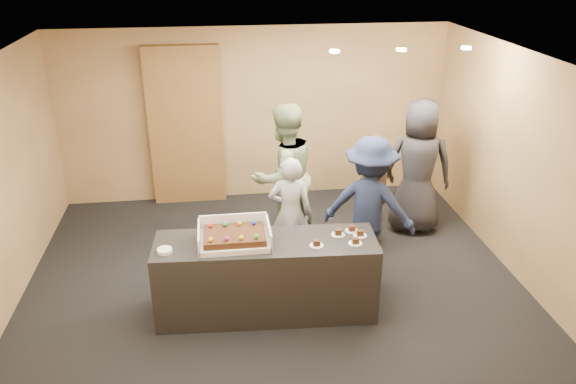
# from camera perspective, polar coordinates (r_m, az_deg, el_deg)

# --- Properties ---
(room) EXTENTS (6.04, 6.00, 2.70)m
(room) POSITION_cam_1_polar(r_m,az_deg,el_deg) (6.49, -1.65, 1.58)
(room) COLOR black
(room) RESTS_ON ground
(serving_counter) EXTENTS (2.44, 0.84, 0.90)m
(serving_counter) POSITION_cam_1_polar(r_m,az_deg,el_deg) (6.27, -2.21, -8.62)
(serving_counter) COLOR black
(serving_counter) RESTS_ON floor
(storage_cabinet) EXTENTS (1.12, 0.15, 2.46)m
(storage_cabinet) POSITION_cam_1_polar(r_m,az_deg,el_deg) (8.77, -10.33, 6.54)
(storage_cabinet) COLOR brown
(storage_cabinet) RESTS_ON floor
(cake_box) EXTENTS (0.76, 0.52, 0.22)m
(cake_box) POSITION_cam_1_polar(r_m,az_deg,el_deg) (6.02, -5.47, -4.70)
(cake_box) COLOR white
(cake_box) RESTS_ON serving_counter
(sheet_cake) EXTENTS (0.65, 0.45, 0.12)m
(sheet_cake) POSITION_cam_1_polar(r_m,az_deg,el_deg) (5.97, -5.48, -4.42)
(sheet_cake) COLOR #311C0B
(sheet_cake) RESTS_ON cake_box
(plate_stack) EXTENTS (0.16, 0.16, 0.04)m
(plate_stack) POSITION_cam_1_polar(r_m,az_deg,el_deg) (5.97, -12.42, -5.83)
(plate_stack) COLOR white
(plate_stack) RESTS_ON serving_counter
(slice_a) EXTENTS (0.15, 0.15, 0.07)m
(slice_a) POSITION_cam_1_polar(r_m,az_deg,el_deg) (5.95, 2.92, -5.28)
(slice_a) COLOR white
(slice_a) RESTS_ON serving_counter
(slice_b) EXTENTS (0.15, 0.15, 0.07)m
(slice_b) POSITION_cam_1_polar(r_m,az_deg,el_deg) (6.17, 5.11, -4.18)
(slice_b) COLOR white
(slice_b) RESTS_ON serving_counter
(slice_c) EXTENTS (0.15, 0.15, 0.07)m
(slice_c) POSITION_cam_1_polar(r_m,az_deg,el_deg) (6.02, 6.86, -5.04)
(slice_c) COLOR white
(slice_c) RESTS_ON serving_counter
(slice_d) EXTENTS (0.15, 0.15, 0.07)m
(slice_d) POSITION_cam_1_polar(r_m,az_deg,el_deg) (6.27, 6.49, -3.77)
(slice_d) COLOR white
(slice_d) RESTS_ON serving_counter
(slice_e) EXTENTS (0.15, 0.15, 0.07)m
(slice_e) POSITION_cam_1_polar(r_m,az_deg,el_deg) (6.18, 7.34, -4.24)
(slice_e) COLOR white
(slice_e) RESTS_ON serving_counter
(person_server_grey) EXTENTS (0.59, 0.43, 1.49)m
(person_server_grey) POSITION_cam_1_polar(r_m,az_deg,el_deg) (6.96, 0.25, -2.22)
(person_server_grey) COLOR #A0A0A5
(person_server_grey) RESTS_ON floor
(person_sage_man) EXTENTS (1.19, 1.10, 1.97)m
(person_sage_man) POSITION_cam_1_polar(r_m,az_deg,el_deg) (7.43, -0.44, 1.61)
(person_sage_man) COLOR gray
(person_sage_man) RESTS_ON floor
(person_navy_man) EXTENTS (1.31, 1.10, 1.76)m
(person_navy_man) POSITION_cam_1_polar(r_m,az_deg,el_deg) (6.92, 8.27, -1.40)
(person_navy_man) COLOR #1D2647
(person_navy_man) RESTS_ON floor
(person_brown_extra) EXTENTS (0.93, 0.92, 1.58)m
(person_brown_extra) POSITION_cam_1_polar(r_m,az_deg,el_deg) (7.57, 8.81, 0.16)
(person_brown_extra) COLOR brown
(person_brown_extra) RESTS_ON floor
(person_dark_suit) EXTENTS (1.07, 0.83, 1.92)m
(person_dark_suit) POSITION_cam_1_polar(r_m,az_deg,el_deg) (8.02, 13.06, 2.52)
(person_dark_suit) COLOR #28272C
(person_dark_suit) RESTS_ON floor
(ceiling_spotlights) EXTENTS (1.72, 0.12, 0.03)m
(ceiling_spotlights) POSITION_cam_1_polar(r_m,az_deg,el_deg) (6.92, 11.44, 14.00)
(ceiling_spotlights) COLOR #FFEAC6
(ceiling_spotlights) RESTS_ON ceiling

